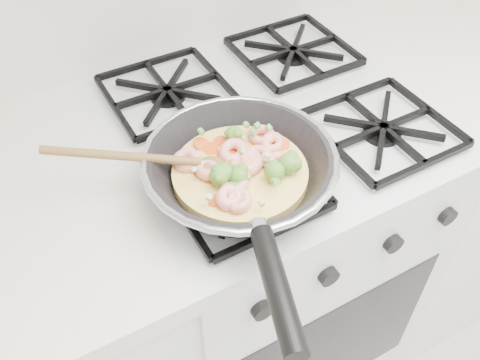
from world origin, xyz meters
TOP-DOWN VIEW (x-y plane):
  - stove at (0.00, 1.70)m, footprint 0.60×0.60m
  - skillet at (-0.15, 1.55)m, footprint 0.43×0.48m

SIDE VIEW (x-z plane):
  - stove at x=0.00m, z-range 0.00..0.92m
  - skillet at x=-0.15m, z-range 0.91..1.00m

